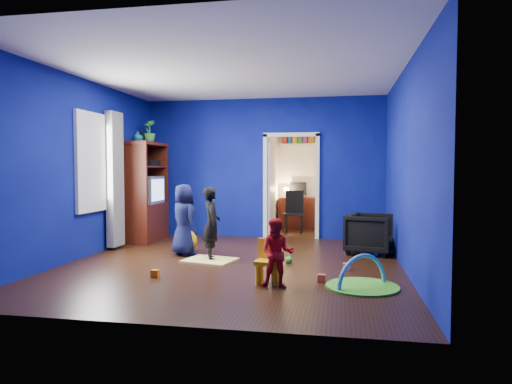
% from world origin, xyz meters
% --- Properties ---
extents(floor, '(5.00, 5.50, 0.01)m').
position_xyz_m(floor, '(0.00, 0.00, 0.00)').
color(floor, black).
rests_on(floor, ground).
extents(ceiling, '(5.00, 5.50, 0.01)m').
position_xyz_m(ceiling, '(0.00, 0.00, 2.90)').
color(ceiling, white).
rests_on(ceiling, wall_back).
extents(wall_back, '(5.00, 0.02, 2.90)m').
position_xyz_m(wall_back, '(0.00, 2.75, 1.45)').
color(wall_back, '#090E67').
rests_on(wall_back, floor).
extents(wall_front, '(5.00, 0.02, 2.90)m').
position_xyz_m(wall_front, '(0.00, -2.75, 1.45)').
color(wall_front, '#090E67').
rests_on(wall_front, floor).
extents(wall_left, '(0.02, 5.50, 2.90)m').
position_xyz_m(wall_left, '(-2.50, 0.00, 1.45)').
color(wall_left, '#090E67').
rests_on(wall_left, floor).
extents(wall_right, '(0.02, 5.50, 2.90)m').
position_xyz_m(wall_right, '(2.50, 0.00, 1.45)').
color(wall_right, '#090E67').
rests_on(wall_right, floor).
extents(alcove, '(1.00, 1.75, 2.50)m').
position_xyz_m(alcove, '(0.60, 3.62, 1.25)').
color(alcove, silver).
rests_on(alcove, floor).
extents(armchair, '(0.90, 0.89, 0.69)m').
position_xyz_m(armchair, '(2.10, 1.22, 0.34)').
color(armchair, black).
rests_on(armchair, floor).
extents(child_black, '(0.43, 0.50, 1.16)m').
position_xyz_m(child_black, '(-0.39, 0.23, 0.58)').
color(child_black, black).
rests_on(child_black, floor).
extents(child_navy, '(0.68, 0.67, 1.19)m').
position_xyz_m(child_navy, '(-0.96, 0.55, 0.59)').
color(child_navy, black).
rests_on(child_navy, floor).
extents(toddler_red, '(0.42, 0.33, 0.85)m').
position_xyz_m(toddler_red, '(0.85, -1.25, 0.42)').
color(toddler_red, red).
rests_on(toddler_red, floor).
extents(vase, '(0.25, 0.25, 0.20)m').
position_xyz_m(vase, '(-2.22, 1.54, 2.06)').
color(vase, '#0B585C').
rests_on(vase, tv_armoire).
extents(potted_plant, '(0.29, 0.29, 0.47)m').
position_xyz_m(potted_plant, '(-2.22, 2.06, 2.20)').
color(potted_plant, green).
rests_on(potted_plant, tv_armoire).
extents(tv_armoire, '(0.58, 1.14, 1.96)m').
position_xyz_m(tv_armoire, '(-2.22, 1.84, 0.98)').
color(tv_armoire, '#381509').
rests_on(tv_armoire, floor).
extents(crt_tv, '(0.46, 0.70, 0.54)m').
position_xyz_m(crt_tv, '(-2.18, 1.84, 1.02)').
color(crt_tv, silver).
rests_on(crt_tv, tv_armoire).
extents(yellow_blanket, '(0.87, 0.76, 0.03)m').
position_xyz_m(yellow_blanket, '(-0.39, 0.13, 0.01)').
color(yellow_blanket, '#F2E07A').
rests_on(yellow_blanket, floor).
extents(hopper_ball, '(0.39, 0.39, 0.39)m').
position_xyz_m(hopper_ball, '(-1.01, 0.80, 0.20)').
color(hopper_ball, yellow).
rests_on(hopper_ball, floor).
extents(kid_chair, '(0.32, 0.32, 0.50)m').
position_xyz_m(kid_chair, '(0.70, -1.05, 0.25)').
color(kid_chair, yellow).
rests_on(kid_chair, floor).
extents(play_mat, '(0.88, 0.88, 0.02)m').
position_xyz_m(play_mat, '(1.87, -1.04, 0.01)').
color(play_mat, '#409722').
rests_on(play_mat, floor).
extents(toy_arch, '(0.63, 0.56, 0.79)m').
position_xyz_m(toy_arch, '(1.87, -1.04, 0.02)').
color(toy_arch, '#3F8CD8').
rests_on(toy_arch, floor).
extents(window_left, '(0.03, 0.95, 1.55)m').
position_xyz_m(window_left, '(-2.48, 0.35, 1.55)').
color(window_left, white).
rests_on(window_left, wall_left).
extents(curtain, '(0.14, 0.42, 2.40)m').
position_xyz_m(curtain, '(-2.37, 0.90, 1.25)').
color(curtain, slate).
rests_on(curtain, floor).
extents(doorway, '(1.16, 0.10, 2.10)m').
position_xyz_m(doorway, '(0.60, 2.75, 1.05)').
color(doorway, white).
rests_on(doorway, floor).
extents(study_desk, '(0.88, 0.44, 0.75)m').
position_xyz_m(study_desk, '(0.60, 4.26, 0.38)').
color(study_desk, '#3D140A').
rests_on(study_desk, floor).
extents(desk_monitor, '(0.40, 0.05, 0.32)m').
position_xyz_m(desk_monitor, '(0.60, 4.38, 0.95)').
color(desk_monitor, black).
rests_on(desk_monitor, study_desk).
extents(desk_lamp, '(0.14, 0.14, 0.14)m').
position_xyz_m(desk_lamp, '(0.32, 4.32, 0.93)').
color(desk_lamp, '#FFD88C').
rests_on(desk_lamp, study_desk).
extents(folding_chair, '(0.40, 0.40, 0.92)m').
position_xyz_m(folding_chair, '(0.60, 3.30, 0.46)').
color(folding_chair, black).
rests_on(folding_chair, floor).
extents(book_shelf, '(0.88, 0.24, 0.04)m').
position_xyz_m(book_shelf, '(0.60, 4.37, 2.02)').
color(book_shelf, white).
rests_on(book_shelf, study_desk).
extents(toy_0, '(0.10, 0.08, 0.10)m').
position_xyz_m(toy_0, '(1.37, -0.87, 0.05)').
color(toy_0, '#CF4422').
rests_on(toy_0, floor).
extents(toy_1, '(0.11, 0.11, 0.11)m').
position_xyz_m(toy_1, '(2.21, 1.00, 0.06)').
color(toy_1, blue).
rests_on(toy_1, floor).
extents(toy_2, '(0.10, 0.08, 0.10)m').
position_xyz_m(toy_2, '(-0.82, -1.01, 0.05)').
color(toy_2, orange).
rests_on(toy_2, floor).
extents(toy_3, '(0.11, 0.11, 0.11)m').
position_xyz_m(toy_3, '(0.84, 0.20, 0.06)').
color(toy_3, green).
rests_on(toy_3, floor).
extents(toy_4, '(0.10, 0.08, 0.10)m').
position_xyz_m(toy_4, '(1.70, -0.11, 0.05)').
color(toy_4, '#DC52AD').
rests_on(toy_4, floor).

